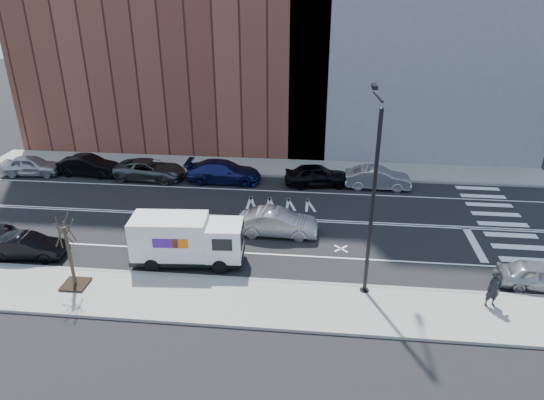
% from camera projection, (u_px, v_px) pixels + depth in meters
% --- Properties ---
extents(ground, '(120.00, 120.00, 0.00)m').
position_uv_depth(ground, '(244.00, 217.00, 30.64)').
color(ground, black).
rests_on(ground, ground).
extents(sidewalk_near, '(44.00, 3.60, 0.15)m').
position_uv_depth(sidewalk_near, '(215.00, 300.00, 22.66)').
color(sidewalk_near, gray).
rests_on(sidewalk_near, ground).
extents(sidewalk_far, '(44.00, 3.60, 0.15)m').
position_uv_depth(sidewalk_far, '(261.00, 167.00, 38.56)').
color(sidewalk_far, gray).
rests_on(sidewalk_far, ground).
extents(curb_near, '(44.00, 0.25, 0.17)m').
position_uv_depth(curb_near, '(222.00, 278.00, 24.28)').
color(curb_near, gray).
rests_on(curb_near, ground).
extents(curb_far, '(44.00, 0.25, 0.17)m').
position_uv_depth(curb_far, '(258.00, 175.00, 36.93)').
color(curb_far, gray).
rests_on(curb_far, ground).
extents(crosswalk, '(3.00, 14.00, 0.01)m').
position_uv_depth(crosswalk, '(507.00, 230.00, 29.15)').
color(crosswalk, white).
rests_on(crosswalk, ground).
extents(road_markings, '(40.00, 8.60, 0.01)m').
position_uv_depth(road_markings, '(244.00, 217.00, 30.64)').
color(road_markings, white).
rests_on(road_markings, ground).
extents(bldg_brick, '(26.00, 10.00, 22.00)m').
position_uv_depth(bldg_brick, '(176.00, 14.00, 40.87)').
color(bldg_brick, brown).
rests_on(bldg_brick, ground).
extents(streetlight, '(0.44, 4.02, 9.34)m').
position_uv_depth(streetlight, '(372.00, 193.00, 21.62)').
color(streetlight, black).
rests_on(streetlight, ground).
extents(street_tree, '(1.20, 1.20, 3.75)m').
position_uv_depth(street_tree, '(71.00, 262.00, 23.10)').
color(street_tree, black).
rests_on(street_tree, ground).
extents(fedex_van, '(5.95, 2.39, 2.66)m').
position_uv_depth(fedex_van, '(186.00, 240.00, 25.19)').
color(fedex_van, black).
rests_on(fedex_van, ground).
extents(far_parked_a, '(4.55, 2.15, 1.51)m').
position_uv_depth(far_parked_a, '(32.00, 165.00, 36.96)').
color(far_parked_a, '#B1B1B6').
rests_on(far_parked_a, ground).
extents(far_parked_b, '(4.68, 1.93, 1.51)m').
position_uv_depth(far_parked_b, '(89.00, 166.00, 36.90)').
color(far_parked_b, black).
rests_on(far_parked_b, ground).
extents(far_parked_c, '(5.42, 2.78, 1.46)m').
position_uv_depth(far_parked_c, '(150.00, 170.00, 36.22)').
color(far_parked_c, '#4A4D51').
rests_on(far_parked_c, ground).
extents(far_parked_d, '(5.51, 2.27, 1.60)m').
position_uv_depth(far_parked_d, '(224.00, 172.00, 35.67)').
color(far_parked_d, navy).
rests_on(far_parked_d, ground).
extents(far_parked_e, '(4.88, 2.50, 1.59)m').
position_uv_depth(far_parked_e, '(317.00, 175.00, 35.01)').
color(far_parked_e, black).
rests_on(far_parked_e, ground).
extents(far_parked_f, '(4.66, 1.68, 1.53)m').
position_uv_depth(far_parked_f, '(378.00, 178.00, 34.60)').
color(far_parked_f, '#A5A4A9').
rests_on(far_parked_f, ground).
extents(driving_sedan, '(4.70, 1.72, 1.54)m').
position_uv_depth(driving_sedan, '(277.00, 223.00, 28.31)').
color(driving_sedan, '#B8B9BD').
rests_on(driving_sedan, ground).
extents(near_parked_rear_a, '(4.15, 1.69, 1.34)m').
position_uv_depth(near_parked_rear_a, '(27.00, 247.00, 25.98)').
color(near_parked_rear_a, black).
rests_on(near_parked_rear_a, ground).
extents(near_parked_front, '(4.07, 1.91, 1.35)m').
position_uv_depth(near_parked_front, '(540.00, 276.00, 23.44)').
color(near_parked_front, '#AAAAAF').
rests_on(near_parked_front, ground).
extents(pedestrian, '(0.78, 0.61, 1.88)m').
position_uv_depth(pedestrian, '(493.00, 289.00, 21.78)').
color(pedestrian, black).
rests_on(pedestrian, sidewalk_near).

